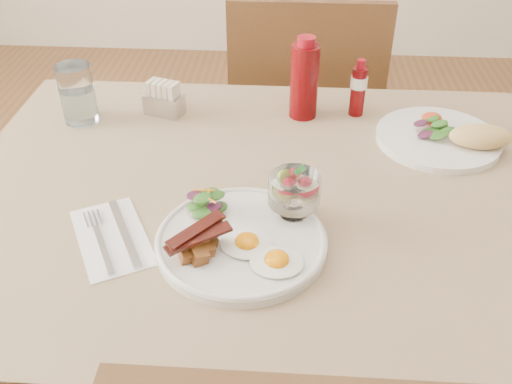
% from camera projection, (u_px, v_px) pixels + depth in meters
% --- Properties ---
extents(table, '(1.33, 0.88, 0.75)m').
position_uv_depth(table, '(307.00, 228.00, 1.11)').
color(table, brown).
rests_on(table, ground).
extents(chair_far, '(0.42, 0.42, 0.93)m').
position_uv_depth(chair_far, '(303.00, 123.00, 1.73)').
color(chair_far, brown).
rests_on(chair_far, ground).
extents(main_plate, '(0.28, 0.28, 0.02)m').
position_uv_depth(main_plate, '(241.00, 242.00, 0.93)').
color(main_plate, white).
rests_on(main_plate, table).
extents(fried_eggs, '(0.14, 0.12, 0.02)m').
position_uv_depth(fried_eggs, '(262.00, 252.00, 0.89)').
color(fried_eggs, white).
rests_on(fried_eggs, main_plate).
extents(bacon_potato_pile, '(0.10, 0.09, 0.04)m').
position_uv_depth(bacon_potato_pile, '(198.00, 243.00, 0.88)').
color(bacon_potato_pile, brown).
rests_on(bacon_potato_pile, main_plate).
extents(side_salad, '(0.08, 0.08, 0.04)m').
position_uv_depth(side_salad, '(206.00, 203.00, 0.97)').
color(side_salad, '#1C4F15').
rests_on(side_salad, main_plate).
extents(fruit_cup, '(0.09, 0.09, 0.09)m').
position_uv_depth(fruit_cup, '(294.00, 190.00, 0.95)').
color(fruit_cup, white).
rests_on(fruit_cup, main_plate).
extents(second_plate, '(0.26, 0.26, 0.06)m').
position_uv_depth(second_plate, '(448.00, 137.00, 1.18)').
color(second_plate, white).
rests_on(second_plate, table).
extents(ketchup_bottle, '(0.08, 0.08, 0.18)m').
position_uv_depth(ketchup_bottle, '(304.00, 80.00, 1.24)').
color(ketchup_bottle, '#580508').
rests_on(ketchup_bottle, table).
extents(hot_sauce_bottle, '(0.04, 0.04, 0.13)m').
position_uv_depth(hot_sauce_bottle, '(358.00, 88.00, 1.26)').
color(hot_sauce_bottle, '#580508').
rests_on(hot_sauce_bottle, table).
extents(sugar_caddy, '(0.10, 0.07, 0.08)m').
position_uv_depth(sugar_caddy, '(164.00, 100.00, 1.28)').
color(sugar_caddy, '#B9B8BD').
rests_on(sugar_caddy, table).
extents(water_glass, '(0.08, 0.08, 0.13)m').
position_uv_depth(water_glass, '(78.00, 97.00, 1.24)').
color(water_glass, white).
rests_on(water_glass, table).
extents(napkin_cutlery, '(0.19, 0.22, 0.01)m').
position_uv_depth(napkin_cutlery, '(113.00, 237.00, 0.95)').
color(napkin_cutlery, white).
rests_on(napkin_cutlery, table).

